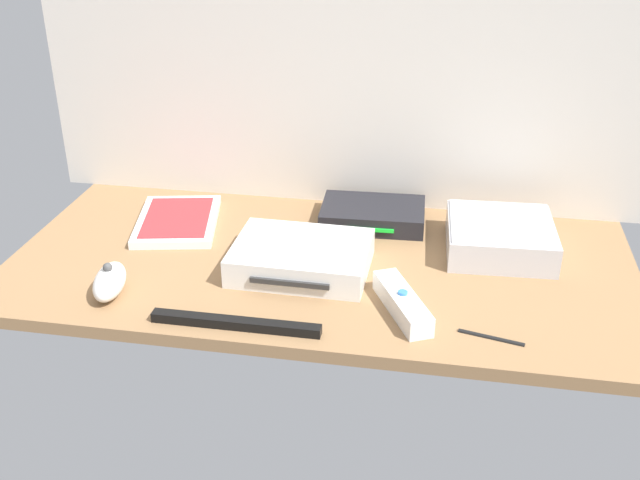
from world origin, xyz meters
The scene contains 10 objects.
ground_plane centered at (0.00, 0.00, -1.00)cm, with size 100.00×48.00×2.00cm, color #936D47.
back_wall centered at (0.00, 24.60, 32.00)cm, with size 110.00×1.20×64.00cm, color silver.
game_console centered at (-2.45, -2.93, 2.20)cm, with size 21.28×16.79×4.40cm.
mini_computer centered at (28.33, 8.93, 2.64)cm, with size 17.79×17.79×5.30cm.
game_case centered at (-27.20, 9.18, 0.76)cm, with size 17.21×21.39×1.56cm.
network_router centered at (6.66, 15.83, 1.70)cm, with size 18.49×12.94×3.40cm.
remote_wand centered at (14.13, -12.52, 1.51)cm, with size 9.76×14.87×3.40cm.
remote_nunchuk centered at (-29.01, -14.95, 2.04)cm, with size 6.22×10.65×5.10cm.
sensor_bar centered at (-8.18, -20.60, 0.70)cm, with size 24.00×1.80×1.40cm, color black.
stylus_pen centered at (26.60, -17.03, 0.35)cm, with size 0.70×0.70×9.00cm, color black.
Camera 1 is at (18.74, -104.99, 58.44)cm, focal length 42.52 mm.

